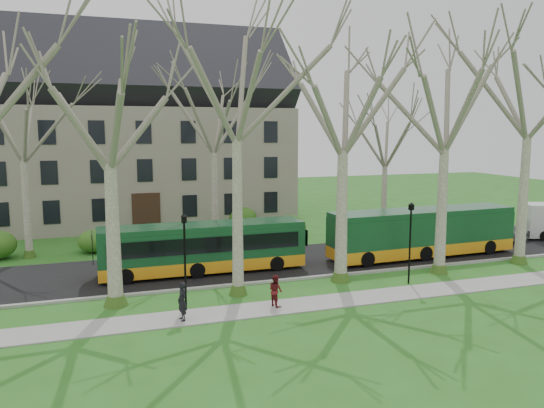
{
  "coord_description": "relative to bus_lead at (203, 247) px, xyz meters",
  "views": [
    {
      "loc": [
        -9.76,
        -24.86,
        8.23
      ],
      "look_at": [
        -0.42,
        3.0,
        4.07
      ],
      "focal_mm": 35.0,
      "sensor_mm": 36.0,
      "label": 1
    }
  ],
  "objects": [
    {
      "name": "bus_follow",
      "position": [
        14.23,
        -0.62,
        0.12
      ],
      "size": [
        12.71,
        3.1,
        3.16
      ],
      "primitive_type": null,
      "rotation": [
        0.0,
        0.0,
        0.04
      ],
      "color": "#144826",
      "rests_on": "road"
    },
    {
      "name": "sedan",
      "position": [
        22.44,
        1.2,
        -0.73
      ],
      "size": [
        5.35,
        3.46,
        1.44
      ],
      "primitive_type": "imported",
      "rotation": [
        0.0,
        0.0,
        1.89
      ],
      "color": "#B5B6BA",
      "rests_on": "road"
    },
    {
      "name": "road",
      "position": [
        4.05,
        0.92,
        -1.48
      ],
      "size": [
        80.0,
        8.0,
        0.06
      ],
      "primitive_type": "cube",
      "color": "black",
      "rests_on": "ground"
    },
    {
      "name": "tree_row_verge",
      "position": [
        4.05,
        -4.28,
        5.49
      ],
      "size": [
        49.0,
        7.0,
        14.0
      ],
      "color": "gray",
      "rests_on": "ground"
    },
    {
      "name": "sidewalk",
      "position": [
        4.05,
        -7.08,
        -1.48
      ],
      "size": [
        70.0,
        2.0,
        0.06
      ],
      "primitive_type": "cube",
      "color": "gray",
      "rests_on": "ground"
    },
    {
      "name": "bus_lead",
      "position": [
        0.0,
        0.0,
        0.0
      ],
      "size": [
        11.64,
        2.45,
        2.91
      ],
      "primitive_type": null,
      "rotation": [
        0.0,
        0.0,
        0.0
      ],
      "color": "#144826",
      "rests_on": "road"
    },
    {
      "name": "ground",
      "position": [
        4.05,
        -4.58,
        -1.51
      ],
      "size": [
        120.0,
        120.0,
        0.0
      ],
      "primitive_type": "plane",
      "color": "#29631C",
      "rests_on": "ground"
    },
    {
      "name": "hedges",
      "position": [
        -0.62,
        9.42,
        -0.51
      ],
      "size": [
        30.6,
        8.6,
        2.0
      ],
      "color": "#275518",
      "rests_on": "ground"
    },
    {
      "name": "pedestrian_a",
      "position": [
        -2.4,
        -7.41,
        -0.62
      ],
      "size": [
        0.52,
        0.68,
        1.67
      ],
      "primitive_type": "imported",
      "rotation": [
        0.0,
        0.0,
        -1.35
      ],
      "color": "black",
      "rests_on": "sidewalk"
    },
    {
      "name": "curb",
      "position": [
        4.05,
        -3.08,
        -1.44
      ],
      "size": [
        80.0,
        0.25,
        0.14
      ],
      "primitive_type": "cube",
      "color": "#A5A39E",
      "rests_on": "ground"
    },
    {
      "name": "pedestrian_b",
      "position": [
        2.01,
        -6.94,
        -0.71
      ],
      "size": [
        0.76,
        0.86,
        1.49
      ],
      "primitive_type": "imported",
      "rotation": [
        0.0,
        0.0,
        1.88
      ],
      "color": "maroon",
      "rests_on": "sidewalk"
    },
    {
      "name": "building",
      "position": [
        -1.95,
        19.42,
        6.55
      ],
      "size": [
        26.5,
        12.2,
        16.0
      ],
      "color": "gray",
      "rests_on": "ground"
    },
    {
      "name": "tree_row_far",
      "position": [
        2.72,
        6.42,
        4.49
      ],
      "size": [
        33.0,
        7.0,
        12.0
      ],
      "color": "gray",
      "rests_on": "ground"
    },
    {
      "name": "lamp_row",
      "position": [
        4.05,
        -5.58,
        1.06
      ],
      "size": [
        36.22,
        0.22,
        4.3
      ],
      "color": "black",
      "rests_on": "ground"
    }
  ]
}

